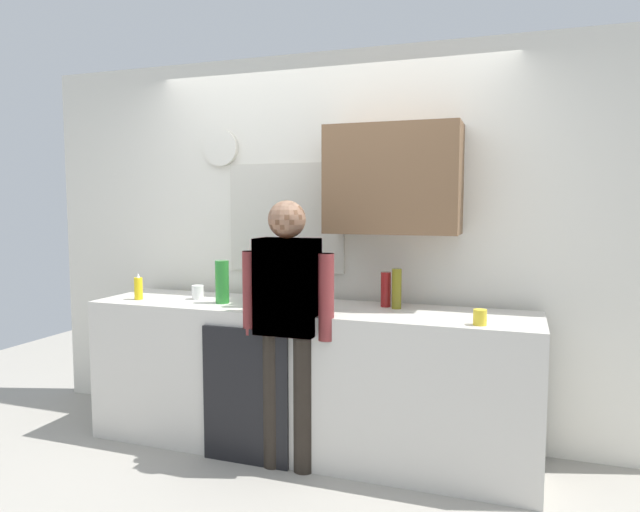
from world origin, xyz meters
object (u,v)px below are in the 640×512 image
(cup_yellow_cup, at_px, (480,317))
(person_guest, at_px, (287,312))
(dish_soap, at_px, (138,288))
(person_at_sink, at_px, (287,312))
(coffee_maker, at_px, (266,278))
(bottle_green_wine, at_px, (252,283))
(bottle_red_vinegar, at_px, (386,289))
(cup_white_mug, at_px, (198,292))
(bottle_olive_oil, at_px, (397,289))
(bottle_clear_soda, at_px, (222,282))

(cup_yellow_cup, bearing_deg, person_guest, -175.38)
(dish_soap, height_order, person_at_sink, person_at_sink)
(coffee_maker, xyz_separation_m, person_guest, (0.34, -0.44, -0.13))
(cup_yellow_cup, xyz_separation_m, person_at_sink, (-1.08, -0.09, -0.02))
(coffee_maker, relative_size, bottle_green_wine, 1.10)
(bottle_red_vinegar, height_order, person_at_sink, person_at_sink)
(bottle_green_wine, relative_size, bottle_red_vinegar, 1.36)
(cup_white_mug, relative_size, dish_soap, 0.53)
(bottle_olive_oil, height_order, cup_white_mug, bottle_olive_oil)
(cup_yellow_cup, bearing_deg, cup_white_mug, 173.18)
(bottle_clear_soda, height_order, dish_soap, bottle_clear_soda)
(bottle_green_wine, xyz_separation_m, bottle_olive_oil, (0.87, 0.25, -0.02))
(bottle_clear_soda, bearing_deg, coffee_maker, 43.12)
(bottle_green_wine, bearing_deg, person_guest, -28.73)
(coffee_maker, bearing_deg, person_guest, -52.60)
(coffee_maker, xyz_separation_m, cup_white_mug, (-0.45, -0.13, -0.10))
(bottle_green_wine, xyz_separation_m, cup_yellow_cup, (1.39, -0.08, -0.11))
(bottle_olive_oil, xyz_separation_m, person_guest, (-0.56, -0.42, -0.11))
(person_at_sink, bearing_deg, cup_white_mug, 150.77)
(coffee_maker, relative_size, person_at_sink, 0.21)
(bottle_red_vinegar, height_order, cup_white_mug, bottle_red_vinegar)
(person_at_sink, xyz_separation_m, person_guest, (0.00, 0.00, 0.00))
(bottle_olive_oil, distance_m, dish_soap, 1.74)
(bottle_green_wine, bearing_deg, coffee_maker, 95.41)
(cup_yellow_cup, bearing_deg, coffee_maker, 166.01)
(bottle_green_wine, distance_m, bottle_red_vinegar, 0.84)
(bottle_olive_oil, relative_size, person_guest, 0.16)
(person_guest, bearing_deg, bottle_red_vinegar, -146.61)
(bottle_red_vinegar, height_order, cup_yellow_cup, bottle_red_vinegar)
(person_guest, bearing_deg, dish_soap, -18.56)
(bottle_green_wine, distance_m, cup_white_mug, 0.51)
(cup_white_mug, height_order, dish_soap, dish_soap)
(bottle_olive_oil, xyz_separation_m, dish_soap, (-1.72, -0.25, -0.05))
(cup_yellow_cup, height_order, person_guest, person_guest)
(cup_white_mug, height_order, cup_yellow_cup, cup_white_mug)
(bottle_green_wine, bearing_deg, bottle_clear_soda, 165.66)
(coffee_maker, xyz_separation_m, bottle_clear_soda, (-0.22, -0.21, -0.01))
(person_guest, bearing_deg, cup_yellow_cup, 174.36)
(cup_white_mug, distance_m, person_guest, 0.85)
(bottle_clear_soda, bearing_deg, person_at_sink, -22.73)
(coffee_maker, bearing_deg, dish_soap, -161.89)
(bottle_red_vinegar, relative_size, dish_soap, 1.22)
(coffee_maker, bearing_deg, bottle_red_vinegar, 1.27)
(coffee_maker, distance_m, cup_white_mug, 0.48)
(bottle_olive_oil, height_order, dish_soap, bottle_olive_oil)
(bottle_green_wine, relative_size, bottle_olive_oil, 1.20)
(coffee_maker, relative_size, person_guest, 0.21)
(cup_white_mug, distance_m, person_at_sink, 0.85)
(person_at_sink, bearing_deg, person_guest, 0.00)
(cup_yellow_cup, distance_m, dish_soap, 2.25)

